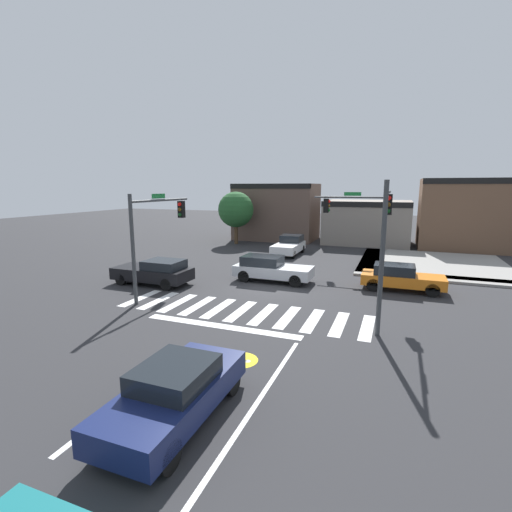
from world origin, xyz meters
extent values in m
plane|color=#2B2B2D|center=(0.00, 0.00, 0.00)|extent=(120.00, 120.00, 0.00)
cube|color=silver|center=(-5.57, -4.50, 0.00)|extent=(0.49, 2.97, 0.01)
cube|color=silver|center=(-4.46, -4.50, 0.00)|extent=(0.49, 2.97, 0.01)
cube|color=silver|center=(-3.34, -4.50, 0.00)|extent=(0.49, 2.97, 0.01)
cube|color=silver|center=(-2.23, -4.50, 0.00)|extent=(0.49, 2.97, 0.01)
cube|color=silver|center=(-1.11, -4.50, 0.00)|extent=(0.49, 2.97, 0.01)
cube|color=silver|center=(0.00, -4.50, 0.00)|extent=(0.49, 2.97, 0.01)
cube|color=silver|center=(1.11, -4.50, 0.00)|extent=(0.49, 2.97, 0.01)
cube|color=silver|center=(2.23, -4.50, 0.00)|extent=(0.49, 2.97, 0.01)
cube|color=silver|center=(3.34, -4.50, 0.00)|extent=(0.49, 2.97, 0.01)
cube|color=silver|center=(4.46, -4.50, 0.00)|extent=(0.49, 2.97, 0.01)
cube|color=silver|center=(5.57, -4.50, 0.00)|extent=(0.49, 2.97, 0.01)
cube|color=white|center=(0.00, -6.50, 0.00)|extent=(6.80, 0.50, 0.01)
cube|color=white|center=(0.00, -9.50, 0.00)|extent=(0.16, 2.00, 0.01)
cube|color=white|center=(0.00, -13.50, 0.00)|extent=(0.16, 2.00, 0.01)
cylinder|color=yellow|center=(1.92, -8.96, 0.00)|extent=(1.17, 1.17, 0.01)
cylinder|color=white|center=(1.66, -8.96, 0.01)|extent=(0.19, 0.19, 0.00)
cylinder|color=white|center=(2.18, -8.96, 0.01)|extent=(0.19, 0.19, 0.00)
cube|color=white|center=(1.92, -8.96, 0.01)|extent=(0.53, 0.05, 0.00)
cube|color=gray|center=(9.00, 5.20, 0.07)|extent=(10.00, 1.60, 0.15)
cube|color=gray|center=(4.80, 10.00, 0.07)|extent=(1.60, 10.00, 0.15)
cube|color=gray|center=(9.00, 10.00, 0.07)|extent=(10.00, 10.00, 0.15)
cube|color=brown|center=(-5.81, 18.73, 2.96)|extent=(8.38, 5.46, 5.91)
cube|color=black|center=(-5.81, 16.20, 5.66)|extent=(8.38, 0.50, 0.50)
cube|color=gray|center=(3.58, 19.22, 2.12)|extent=(8.11, 6.43, 4.24)
cube|color=black|center=(3.58, 16.20, 3.99)|extent=(8.11, 0.50, 0.50)
cube|color=brown|center=(12.14, 18.96, 3.17)|extent=(7.78, 5.92, 6.33)
cube|color=black|center=(12.14, 16.20, 6.08)|extent=(7.78, 0.50, 0.50)
cylinder|color=#383A3D|center=(5.62, 5.91, 2.74)|extent=(0.18, 0.18, 5.48)
cylinder|color=#383A3D|center=(3.32, 5.91, 4.91)|extent=(4.60, 0.12, 0.12)
cube|color=black|center=(1.84, 5.91, 4.34)|extent=(0.32, 0.32, 0.95)
sphere|color=red|center=(2.01, 5.91, 4.63)|extent=(0.22, 0.22, 0.22)
sphere|color=#4C330C|center=(2.01, 5.91, 4.34)|extent=(0.22, 0.22, 0.22)
sphere|color=#0C3814|center=(2.01, 5.91, 4.04)|extent=(0.22, 0.22, 0.22)
cube|color=#197233|center=(3.55, 5.91, 5.13)|extent=(1.10, 0.03, 0.24)
cylinder|color=#383A3D|center=(5.99, -5.17, 2.92)|extent=(0.18, 0.18, 5.85)
cylinder|color=#383A3D|center=(5.99, -2.68, 5.37)|extent=(0.12, 4.98, 0.12)
cube|color=black|center=(5.99, -1.00, 4.79)|extent=(0.32, 0.32, 0.95)
sphere|color=red|center=(5.99, -1.17, 5.09)|extent=(0.22, 0.22, 0.22)
sphere|color=#4C330C|center=(5.99, -1.17, 4.79)|extent=(0.22, 0.22, 0.22)
sphere|color=#0C3814|center=(5.99, -1.17, 4.50)|extent=(0.22, 0.22, 0.22)
cube|color=#197233|center=(5.99, -2.93, 5.59)|extent=(0.03, 1.10, 0.24)
cylinder|color=#383A3D|center=(-5.11, -5.40, 2.64)|extent=(0.18, 0.18, 5.28)
cylinder|color=#383A3D|center=(-5.11, -2.96, 4.91)|extent=(0.12, 4.88, 0.12)
cube|color=black|center=(-5.11, -1.11, 4.33)|extent=(0.32, 0.32, 0.95)
sphere|color=red|center=(-5.11, -1.28, 4.63)|extent=(0.22, 0.22, 0.22)
sphere|color=#4C330C|center=(-5.11, -1.28, 4.33)|extent=(0.22, 0.22, 0.22)
sphere|color=#0C3814|center=(-5.11, -1.28, 4.04)|extent=(0.22, 0.22, 0.22)
cube|color=#197233|center=(-5.11, -3.21, 5.13)|extent=(0.03, 1.10, 0.24)
cube|color=black|center=(-6.70, -1.96, 0.64)|extent=(4.56, 1.95, 0.67)
cube|color=black|center=(-5.87, -1.96, 1.23)|extent=(2.11, 1.71, 0.50)
cylinder|color=black|center=(-8.25, -2.82, 0.34)|extent=(0.67, 0.22, 0.67)
cylinder|color=black|center=(-8.25, -1.10, 0.34)|extent=(0.67, 0.22, 0.67)
cylinder|color=black|center=(-5.15, -2.82, 0.34)|extent=(0.67, 0.22, 0.67)
cylinder|color=black|center=(-5.15, -1.10, 0.34)|extent=(0.67, 0.22, 0.67)
cube|color=#B7BABF|center=(-0.33, 1.20, 0.63)|extent=(4.63, 1.86, 0.63)
cube|color=black|center=(-1.04, 1.20, 1.23)|extent=(2.32, 1.64, 0.56)
cylinder|color=black|center=(1.25, 2.02, 0.36)|extent=(0.71, 0.22, 0.71)
cylinder|color=black|center=(1.25, 0.38, 0.36)|extent=(0.71, 0.22, 0.71)
cylinder|color=black|center=(-1.90, 2.02, 0.36)|extent=(0.71, 0.22, 0.71)
cylinder|color=black|center=(-1.90, 0.38, 0.36)|extent=(0.71, 0.22, 0.71)
cube|color=orange|center=(6.89, 1.82, 0.61)|extent=(4.28, 1.72, 0.57)
cube|color=black|center=(6.45, 1.82, 1.16)|extent=(2.09, 1.52, 0.53)
cylinder|color=black|center=(8.35, 2.57, 0.36)|extent=(0.71, 0.22, 0.71)
cylinder|color=black|center=(8.35, 1.07, 0.36)|extent=(0.71, 0.22, 0.71)
cylinder|color=black|center=(5.44, 2.57, 0.36)|extent=(0.71, 0.22, 0.71)
cylinder|color=black|center=(5.44, 1.07, 0.36)|extent=(0.71, 0.22, 0.71)
cube|color=white|center=(-1.95, 10.02, 0.62)|extent=(1.91, 4.29, 0.66)
cube|color=black|center=(-1.95, 11.06, 1.25)|extent=(1.68, 1.80, 0.60)
cylinder|color=black|center=(-1.11, 8.56, 0.32)|extent=(0.22, 0.64, 0.64)
cylinder|color=black|center=(-2.79, 8.56, 0.32)|extent=(0.22, 0.64, 0.64)
cylinder|color=black|center=(-1.11, 11.48, 0.32)|extent=(0.22, 0.64, 0.64)
cylinder|color=black|center=(-2.79, 11.48, 0.32)|extent=(0.22, 0.64, 0.64)
cube|color=#141E4C|center=(1.70, -12.39, 0.64)|extent=(1.83, 4.43, 0.64)
cube|color=black|center=(1.70, -12.37, 1.19)|extent=(1.61, 1.91, 0.47)
cylinder|color=black|center=(0.89, -10.89, 0.35)|extent=(0.22, 0.70, 0.70)
cylinder|color=black|center=(2.51, -10.89, 0.35)|extent=(0.22, 0.70, 0.70)
cylinder|color=black|center=(0.89, -13.90, 0.35)|extent=(0.22, 0.70, 0.70)
cylinder|color=black|center=(2.51, -13.90, 0.35)|extent=(0.22, 0.70, 0.70)
cylinder|color=#4C3823|center=(-8.50, 14.00, 1.40)|extent=(0.36, 0.36, 2.80)
sphere|color=#235628|center=(-8.50, 14.00, 3.40)|extent=(3.49, 3.49, 3.49)
camera|label=1|loc=(6.45, -19.28, 5.59)|focal=25.88mm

